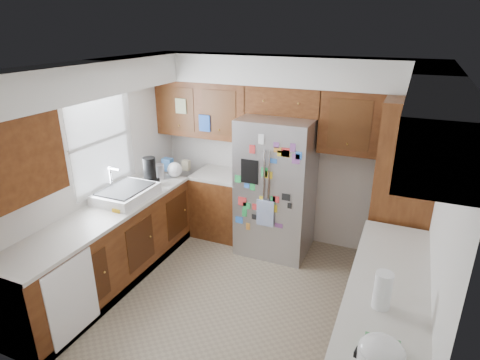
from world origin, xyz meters
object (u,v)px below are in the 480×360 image
rice_cooker (380,357)px  paper_towel (383,290)px  fridge (276,187)px  pantry (402,194)px

rice_cooker → paper_towel: size_ratio=0.97×
rice_cooker → fridge: bearing=120.1°
pantry → rice_cooker: pantry is taller
pantry → fridge: (-1.50, 0.05, -0.17)m
fridge → rice_cooker: 2.99m
pantry → rice_cooker: 2.53m
rice_cooker → paper_towel: paper_towel is taller
fridge → paper_towel: bearing=-53.3°
fridge → paper_towel: (1.45, -1.95, 0.16)m
fridge → rice_cooker: fridge is taller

